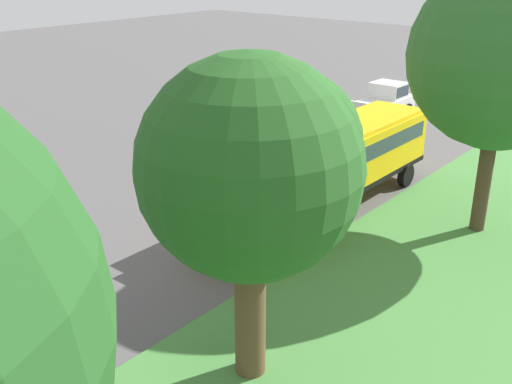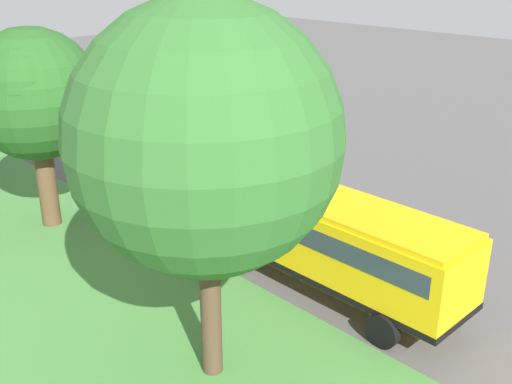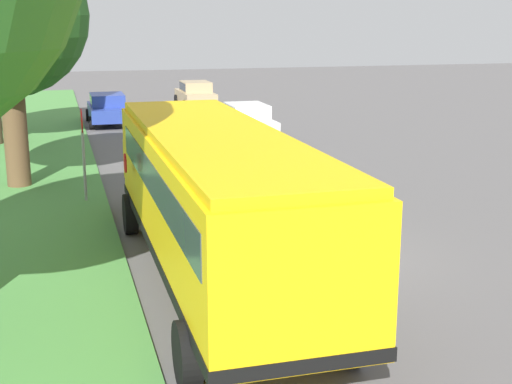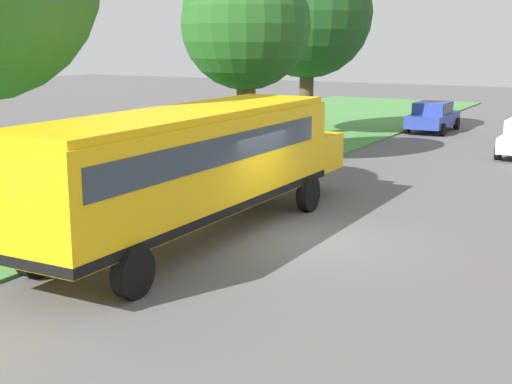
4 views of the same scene
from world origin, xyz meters
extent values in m
plane|color=#565454|center=(0.00, 0.00, 0.00)|extent=(120.00, 120.00, 0.00)
cube|color=yellow|center=(-2.42, -1.46, 1.90)|extent=(2.50, 10.50, 2.20)
cube|color=yellow|center=(-2.42, 4.74, 1.35)|extent=(2.20, 1.90, 1.10)
cube|color=yellow|center=(-2.42, -1.46, 3.08)|extent=(2.35, 10.29, 0.16)
cube|color=black|center=(-2.42, -1.46, 0.92)|extent=(2.54, 10.54, 0.20)
cube|color=#2D3842|center=(-2.42, -1.76, 2.36)|extent=(2.53, 9.24, 0.64)
cube|color=#2D3842|center=(-2.42, 3.74, 2.36)|extent=(2.25, 0.12, 0.80)
cylinder|color=red|center=(-3.85, 1.43, 2.05)|extent=(0.03, 0.44, 0.44)
cylinder|color=black|center=(-3.67, 2.74, 0.50)|extent=(0.30, 1.00, 1.00)
cylinder|color=black|center=(-1.17, 2.74, 0.50)|extent=(0.30, 1.00, 1.00)
cylinder|color=black|center=(-3.67, -5.13, 0.50)|extent=(0.30, 1.00, 1.00)
cylinder|color=black|center=(-1.17, -5.13, 0.50)|extent=(0.30, 1.00, 1.00)
cube|color=silver|center=(2.80, 15.85, 0.64)|extent=(1.80, 4.40, 0.64)
cube|color=silver|center=(2.80, 15.70, 1.26)|extent=(1.60, 2.20, 0.60)
cube|color=#2D3842|center=(2.80, 15.70, 1.28)|extent=(1.62, 2.02, 0.45)
cylinder|color=black|center=(1.90, 17.35, 0.32)|extent=(0.22, 0.64, 0.64)
cylinder|color=black|center=(3.70, 17.35, 0.32)|extent=(0.22, 0.64, 0.64)
cylinder|color=black|center=(1.90, 14.36, 0.32)|extent=(0.22, 0.64, 0.64)
cylinder|color=black|center=(3.70, 14.36, 0.32)|extent=(0.22, 0.64, 0.64)
cube|color=#283D93|center=(-2.80, 21.92, 0.64)|extent=(1.80, 4.40, 0.64)
cube|color=#283D93|center=(-2.80, 21.77, 1.26)|extent=(1.60, 2.20, 0.60)
cube|color=#2D3842|center=(-2.80, 21.77, 1.28)|extent=(1.62, 2.02, 0.45)
cylinder|color=black|center=(-3.70, 23.41, 0.32)|extent=(0.22, 0.64, 0.64)
cylinder|color=black|center=(-1.90, 23.41, 0.32)|extent=(0.22, 0.64, 0.64)
cylinder|color=black|center=(-3.70, 20.42, 0.32)|extent=(0.22, 0.64, 0.64)
cylinder|color=black|center=(-1.90, 20.42, 0.32)|extent=(0.22, 0.64, 0.64)
cube|color=tan|center=(2.80, 27.68, 0.64)|extent=(1.80, 4.40, 0.64)
cube|color=tan|center=(2.80, 27.53, 1.26)|extent=(1.60, 2.20, 0.60)
cube|color=#2D3842|center=(2.80, 27.53, 1.28)|extent=(1.62, 2.02, 0.45)
cylinder|color=black|center=(1.90, 29.17, 0.32)|extent=(0.22, 0.64, 0.64)
cylinder|color=black|center=(3.70, 29.17, 0.32)|extent=(0.22, 0.64, 0.64)
cylinder|color=black|center=(1.90, 26.18, 0.32)|extent=(0.22, 0.64, 0.64)
cylinder|color=black|center=(3.70, 26.18, 0.32)|extent=(0.22, 0.64, 0.64)
cylinder|color=brown|center=(-6.54, 8.66, 1.74)|extent=(0.73, 0.73, 3.47)
sphere|color=#23561E|center=(-6.54, 8.66, 5.31)|extent=(4.90, 4.90, 4.90)
cylinder|color=gray|center=(-4.60, 6.13, 1.05)|extent=(0.08, 0.08, 2.10)
cylinder|color=red|center=(-4.60, 6.13, 2.40)|extent=(0.03, 0.68, 0.68)
camera|label=1|loc=(-14.27, 17.70, 9.57)|focal=42.00mm
camera|label=2|loc=(-15.79, -12.66, 10.18)|focal=42.00mm
camera|label=3|loc=(-5.26, -14.50, 5.23)|focal=50.00mm
camera|label=4|loc=(6.98, -15.19, 4.80)|focal=50.00mm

